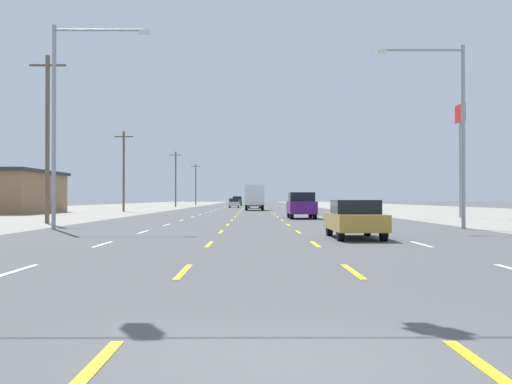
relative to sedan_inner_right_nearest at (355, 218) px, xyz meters
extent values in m
plane|color=#4C4C4F|center=(-3.57, 48.40, -0.76)|extent=(572.00, 572.00, 0.00)
cube|color=gray|center=(-28.32, 48.40, -0.75)|extent=(28.00, 440.00, 0.01)
cube|color=gray|center=(21.18, 48.40, -0.75)|extent=(28.00, 440.00, 0.01)
cube|color=white|center=(-8.82, -10.60, -0.75)|extent=(0.14, 2.60, 0.01)
cube|color=white|center=(-8.82, -3.10, -0.75)|extent=(0.14, 2.60, 0.01)
cube|color=white|center=(-8.82, 4.40, -0.75)|extent=(0.14, 2.60, 0.01)
cube|color=white|center=(-8.82, 11.90, -0.75)|extent=(0.14, 2.60, 0.01)
cube|color=white|center=(-8.82, 19.40, -0.75)|extent=(0.14, 2.60, 0.01)
cube|color=white|center=(-8.82, 26.90, -0.75)|extent=(0.14, 2.60, 0.01)
cube|color=white|center=(-8.82, 34.40, -0.75)|extent=(0.14, 2.60, 0.01)
cube|color=white|center=(-8.82, 41.90, -0.75)|extent=(0.14, 2.60, 0.01)
cube|color=white|center=(-8.82, 49.40, -0.75)|extent=(0.14, 2.60, 0.01)
cube|color=white|center=(-8.82, 56.90, -0.75)|extent=(0.14, 2.60, 0.01)
cube|color=white|center=(-8.82, 64.40, -0.75)|extent=(0.14, 2.60, 0.01)
cube|color=white|center=(-8.82, 71.90, -0.75)|extent=(0.14, 2.60, 0.01)
cube|color=white|center=(-8.82, 79.40, -0.75)|extent=(0.14, 2.60, 0.01)
cube|color=white|center=(-8.82, 86.90, -0.75)|extent=(0.14, 2.60, 0.01)
cube|color=white|center=(-8.82, 94.40, -0.75)|extent=(0.14, 2.60, 0.01)
cube|color=white|center=(-8.82, 101.90, -0.75)|extent=(0.14, 2.60, 0.01)
cube|color=white|center=(-8.82, 109.40, -0.75)|extent=(0.14, 2.60, 0.01)
cube|color=white|center=(-8.82, 116.90, -0.75)|extent=(0.14, 2.60, 0.01)
cube|color=white|center=(-8.82, 124.40, -0.75)|extent=(0.14, 2.60, 0.01)
cube|color=white|center=(-8.82, 131.90, -0.75)|extent=(0.14, 2.60, 0.01)
cube|color=white|center=(-8.82, 139.40, -0.75)|extent=(0.14, 2.60, 0.01)
cube|color=white|center=(-8.82, 146.90, -0.75)|extent=(0.14, 2.60, 0.01)
cube|color=white|center=(-8.82, 154.40, -0.75)|extent=(0.14, 2.60, 0.01)
cube|color=white|center=(-8.82, 161.90, -0.75)|extent=(0.14, 2.60, 0.01)
cube|color=white|center=(-8.82, 169.40, -0.75)|extent=(0.14, 2.60, 0.01)
cube|color=white|center=(-8.82, 176.90, -0.75)|extent=(0.14, 2.60, 0.01)
cube|color=white|center=(-8.82, 184.40, -0.75)|extent=(0.14, 2.60, 0.01)
cube|color=white|center=(-8.82, 191.90, -0.75)|extent=(0.14, 2.60, 0.01)
cube|color=white|center=(-8.82, 199.40, -0.75)|extent=(0.14, 2.60, 0.01)
cube|color=yellow|center=(-5.32, -18.10, -0.75)|extent=(0.14, 2.60, 0.01)
cube|color=yellow|center=(-5.32, -10.60, -0.75)|extent=(0.14, 2.60, 0.01)
cube|color=yellow|center=(-5.32, -3.10, -0.75)|extent=(0.14, 2.60, 0.01)
cube|color=yellow|center=(-5.32, 4.40, -0.75)|extent=(0.14, 2.60, 0.01)
cube|color=yellow|center=(-5.32, 11.90, -0.75)|extent=(0.14, 2.60, 0.01)
cube|color=yellow|center=(-5.32, 19.40, -0.75)|extent=(0.14, 2.60, 0.01)
cube|color=yellow|center=(-5.32, 26.90, -0.75)|extent=(0.14, 2.60, 0.01)
cube|color=yellow|center=(-5.32, 34.40, -0.75)|extent=(0.14, 2.60, 0.01)
cube|color=yellow|center=(-5.32, 41.90, -0.75)|extent=(0.14, 2.60, 0.01)
cube|color=yellow|center=(-5.32, 49.40, -0.75)|extent=(0.14, 2.60, 0.01)
cube|color=yellow|center=(-5.32, 56.90, -0.75)|extent=(0.14, 2.60, 0.01)
cube|color=yellow|center=(-5.32, 64.40, -0.75)|extent=(0.14, 2.60, 0.01)
cube|color=yellow|center=(-5.32, 71.90, -0.75)|extent=(0.14, 2.60, 0.01)
cube|color=yellow|center=(-5.32, 79.40, -0.75)|extent=(0.14, 2.60, 0.01)
cube|color=yellow|center=(-5.32, 86.90, -0.75)|extent=(0.14, 2.60, 0.01)
cube|color=yellow|center=(-5.32, 94.40, -0.75)|extent=(0.14, 2.60, 0.01)
cube|color=yellow|center=(-5.32, 101.90, -0.75)|extent=(0.14, 2.60, 0.01)
cube|color=yellow|center=(-5.32, 109.40, -0.75)|extent=(0.14, 2.60, 0.01)
cube|color=yellow|center=(-5.32, 116.90, -0.75)|extent=(0.14, 2.60, 0.01)
cube|color=yellow|center=(-5.32, 124.40, -0.75)|extent=(0.14, 2.60, 0.01)
cube|color=yellow|center=(-5.32, 131.90, -0.75)|extent=(0.14, 2.60, 0.01)
cube|color=yellow|center=(-5.32, 139.40, -0.75)|extent=(0.14, 2.60, 0.01)
cube|color=yellow|center=(-5.32, 146.90, -0.75)|extent=(0.14, 2.60, 0.01)
cube|color=yellow|center=(-5.32, 154.40, -0.75)|extent=(0.14, 2.60, 0.01)
cube|color=yellow|center=(-5.32, 161.90, -0.75)|extent=(0.14, 2.60, 0.01)
cube|color=yellow|center=(-5.32, 169.40, -0.75)|extent=(0.14, 2.60, 0.01)
cube|color=yellow|center=(-5.32, 176.90, -0.75)|extent=(0.14, 2.60, 0.01)
cube|color=yellow|center=(-5.32, 184.40, -0.75)|extent=(0.14, 2.60, 0.01)
cube|color=yellow|center=(-5.32, 191.90, -0.75)|extent=(0.14, 2.60, 0.01)
cube|color=yellow|center=(-5.32, 199.40, -0.75)|extent=(0.14, 2.60, 0.01)
cube|color=yellow|center=(-1.82, -18.10, -0.75)|extent=(0.14, 2.60, 0.01)
cube|color=yellow|center=(-1.82, -10.60, -0.75)|extent=(0.14, 2.60, 0.01)
cube|color=yellow|center=(-1.82, -3.10, -0.75)|extent=(0.14, 2.60, 0.01)
cube|color=yellow|center=(-1.82, 4.40, -0.75)|extent=(0.14, 2.60, 0.01)
cube|color=yellow|center=(-1.82, 11.90, -0.75)|extent=(0.14, 2.60, 0.01)
cube|color=yellow|center=(-1.82, 19.40, -0.75)|extent=(0.14, 2.60, 0.01)
cube|color=yellow|center=(-1.82, 26.90, -0.75)|extent=(0.14, 2.60, 0.01)
cube|color=yellow|center=(-1.82, 34.40, -0.75)|extent=(0.14, 2.60, 0.01)
cube|color=yellow|center=(-1.82, 41.90, -0.75)|extent=(0.14, 2.60, 0.01)
cube|color=yellow|center=(-1.82, 49.40, -0.75)|extent=(0.14, 2.60, 0.01)
cube|color=yellow|center=(-1.82, 56.90, -0.75)|extent=(0.14, 2.60, 0.01)
cube|color=yellow|center=(-1.82, 64.40, -0.75)|extent=(0.14, 2.60, 0.01)
cube|color=yellow|center=(-1.82, 71.90, -0.75)|extent=(0.14, 2.60, 0.01)
cube|color=yellow|center=(-1.82, 79.40, -0.75)|extent=(0.14, 2.60, 0.01)
cube|color=yellow|center=(-1.82, 86.90, -0.75)|extent=(0.14, 2.60, 0.01)
cube|color=yellow|center=(-1.82, 94.40, -0.75)|extent=(0.14, 2.60, 0.01)
cube|color=yellow|center=(-1.82, 101.90, -0.75)|extent=(0.14, 2.60, 0.01)
cube|color=yellow|center=(-1.82, 109.40, -0.75)|extent=(0.14, 2.60, 0.01)
cube|color=yellow|center=(-1.82, 116.90, -0.75)|extent=(0.14, 2.60, 0.01)
cube|color=yellow|center=(-1.82, 124.40, -0.75)|extent=(0.14, 2.60, 0.01)
cube|color=yellow|center=(-1.82, 131.90, -0.75)|extent=(0.14, 2.60, 0.01)
cube|color=yellow|center=(-1.82, 139.40, -0.75)|extent=(0.14, 2.60, 0.01)
cube|color=yellow|center=(-1.82, 146.90, -0.75)|extent=(0.14, 2.60, 0.01)
cube|color=yellow|center=(-1.82, 154.40, -0.75)|extent=(0.14, 2.60, 0.01)
cube|color=yellow|center=(-1.82, 161.90, -0.75)|extent=(0.14, 2.60, 0.01)
cube|color=yellow|center=(-1.82, 169.40, -0.75)|extent=(0.14, 2.60, 0.01)
cube|color=yellow|center=(-1.82, 176.90, -0.75)|extent=(0.14, 2.60, 0.01)
cube|color=yellow|center=(-1.82, 184.40, -0.75)|extent=(0.14, 2.60, 0.01)
cube|color=yellow|center=(-1.82, 191.90, -0.75)|extent=(0.14, 2.60, 0.01)
cube|color=yellow|center=(-1.82, 199.40, -0.75)|extent=(0.14, 2.60, 0.01)
cube|color=white|center=(1.68, -3.10, -0.75)|extent=(0.14, 2.60, 0.01)
cube|color=white|center=(1.68, 4.40, -0.75)|extent=(0.14, 2.60, 0.01)
cube|color=white|center=(1.68, 11.90, -0.75)|extent=(0.14, 2.60, 0.01)
cube|color=white|center=(1.68, 19.40, -0.75)|extent=(0.14, 2.60, 0.01)
cube|color=white|center=(1.68, 26.90, -0.75)|extent=(0.14, 2.60, 0.01)
cube|color=white|center=(1.68, 34.40, -0.75)|extent=(0.14, 2.60, 0.01)
cube|color=white|center=(1.68, 41.90, -0.75)|extent=(0.14, 2.60, 0.01)
cube|color=white|center=(1.68, 49.40, -0.75)|extent=(0.14, 2.60, 0.01)
cube|color=white|center=(1.68, 56.90, -0.75)|extent=(0.14, 2.60, 0.01)
cube|color=white|center=(1.68, 64.40, -0.75)|extent=(0.14, 2.60, 0.01)
cube|color=white|center=(1.68, 71.90, -0.75)|extent=(0.14, 2.60, 0.01)
cube|color=white|center=(1.68, 79.40, -0.75)|extent=(0.14, 2.60, 0.01)
cube|color=white|center=(1.68, 86.90, -0.75)|extent=(0.14, 2.60, 0.01)
cube|color=white|center=(1.68, 94.40, -0.75)|extent=(0.14, 2.60, 0.01)
cube|color=white|center=(1.68, 101.90, -0.75)|extent=(0.14, 2.60, 0.01)
cube|color=white|center=(1.68, 109.40, -0.75)|extent=(0.14, 2.60, 0.01)
cube|color=white|center=(1.68, 116.90, -0.75)|extent=(0.14, 2.60, 0.01)
cube|color=white|center=(1.68, 124.40, -0.75)|extent=(0.14, 2.60, 0.01)
cube|color=white|center=(1.68, 131.90, -0.75)|extent=(0.14, 2.60, 0.01)
cube|color=white|center=(1.68, 139.40, -0.75)|extent=(0.14, 2.60, 0.01)
cube|color=white|center=(1.68, 146.90, -0.75)|extent=(0.14, 2.60, 0.01)
cube|color=white|center=(1.68, 154.40, -0.75)|extent=(0.14, 2.60, 0.01)
cube|color=white|center=(1.68, 161.90, -0.75)|extent=(0.14, 2.60, 0.01)
cube|color=white|center=(1.68, 169.40, -0.75)|extent=(0.14, 2.60, 0.01)
cube|color=white|center=(1.68, 176.90, -0.75)|extent=(0.14, 2.60, 0.01)
cube|color=white|center=(1.68, 184.40, -0.75)|extent=(0.14, 2.60, 0.01)
cube|color=white|center=(1.68, 191.90, -0.75)|extent=(0.14, 2.60, 0.01)
cube|color=white|center=(1.68, 199.40, -0.75)|extent=(0.14, 2.60, 0.01)
cube|color=#B28C33|center=(0.00, 0.02, -0.13)|extent=(1.80, 4.50, 0.62)
cube|color=black|center=(0.00, -0.08, 0.44)|extent=(1.62, 2.10, 0.52)
cylinder|color=black|center=(-0.77, 1.57, -0.44)|extent=(0.22, 0.64, 0.64)
cylinder|color=black|center=(0.77, 1.57, -0.44)|extent=(0.22, 0.64, 0.64)
cylinder|color=black|center=(-0.77, -1.53, -0.44)|extent=(0.22, 0.64, 0.64)
cylinder|color=black|center=(0.77, -1.53, -0.44)|extent=(0.22, 0.64, 0.64)
cube|color=#4C196B|center=(-0.19, 23.02, 0.08)|extent=(1.98, 4.90, 0.92)
cube|color=black|center=(-0.19, 22.97, 0.88)|extent=(1.82, 2.70, 0.68)
cylinder|color=black|center=(-1.03, 24.72, -0.38)|extent=(0.26, 0.76, 0.76)
cylinder|color=black|center=(0.65, 24.72, -0.38)|extent=(0.26, 0.76, 0.76)
cylinder|color=black|center=(-1.03, 21.32, -0.38)|extent=(0.26, 0.76, 0.76)
cylinder|color=black|center=(0.65, 21.32, -0.38)|extent=(0.26, 0.76, 0.76)
cube|color=white|center=(-3.63, 58.26, 0.77)|extent=(2.40, 1.90, 2.10)
cube|color=silver|center=(-3.63, 54.56, 1.22)|extent=(2.40, 5.10, 2.50)
cylinder|color=black|center=(-4.66, 58.21, -0.28)|extent=(0.30, 0.96, 0.96)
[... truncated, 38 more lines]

